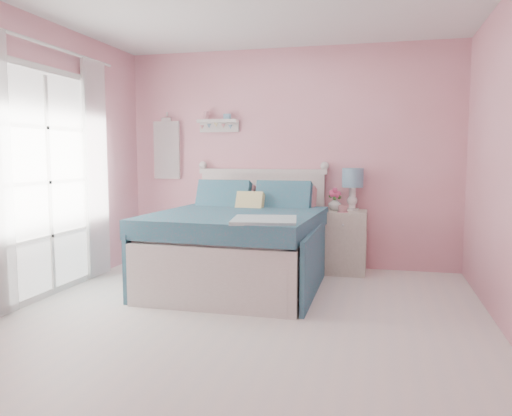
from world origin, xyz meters
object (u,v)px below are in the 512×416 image
at_px(nightstand, 344,242).
at_px(teacup, 343,209).
at_px(bed, 241,245).
at_px(table_lamp, 353,181).
at_px(vase, 335,203).

bearing_deg(nightstand, teacup, -93.46).
distance_m(bed, nightstand, 1.26).
relative_size(nightstand, table_lamp, 1.48).
xyz_separation_m(table_lamp, vase, (-0.19, -0.07, -0.26)).
xyz_separation_m(nightstand, table_lamp, (0.08, 0.10, 0.69)).
xyz_separation_m(vase, teacup, (0.11, -0.20, -0.04)).
xyz_separation_m(table_lamp, teacup, (-0.09, -0.27, -0.29)).
distance_m(nightstand, table_lamp, 0.70).
bearing_deg(vase, nightstand, -17.00).
bearing_deg(bed, vase, 44.50).
relative_size(bed, teacup, 20.44).
xyz_separation_m(bed, table_lamp, (1.09, 0.86, 0.64)).
bearing_deg(vase, bed, -138.55).
distance_m(bed, table_lamp, 1.53).
height_order(bed, teacup, bed).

